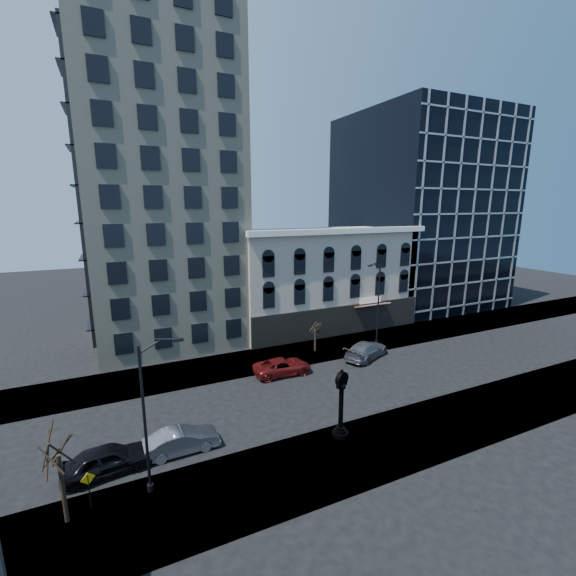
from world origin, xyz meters
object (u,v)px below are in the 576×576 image
car_near_a (108,459)px  car_near_b (182,440)px  street_clock (341,406)px  warning_sign (89,484)px  street_lamp_near (154,376)px

car_near_a → car_near_b: car_near_a is taller
street_clock → warning_sign: size_ratio=2.29×
street_clock → car_near_a: bearing=148.4°
warning_sign → car_near_b: bearing=12.3°
street_lamp_near → warning_sign: (-3.44, 0.02, -5.08)m
car_near_a → street_clock: bearing=-107.5°
street_lamp_near → warning_sign: 6.13m
street_clock → car_near_b: 10.22m
car_near_a → warning_sign: bearing=156.5°
warning_sign → car_near_b: 5.83m
street_clock → street_lamp_near: bearing=159.7°
car_near_a → car_near_b: (4.14, 0.21, -0.09)m
street_clock → warning_sign: bearing=159.6°
street_lamp_near → car_near_b: (1.54, 2.96, -5.86)m
street_clock → car_near_a: size_ratio=0.96×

